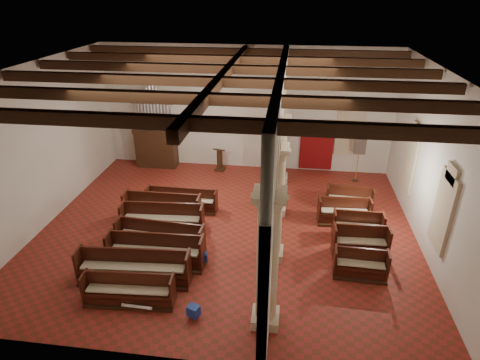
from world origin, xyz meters
name	(u,v)px	position (x,y,z in m)	size (l,w,h in m)	color
floor	(227,229)	(0.00, 0.00, 0.00)	(14.00, 14.00, 0.00)	maroon
ceiling	(224,69)	(0.00, 0.00, 6.00)	(14.00, 14.00, 0.00)	#331D11
wall_back	(246,109)	(0.00, 6.00, 3.00)	(14.00, 0.02, 6.00)	white
wall_front	(181,263)	(0.00, -6.00, 3.00)	(14.00, 0.02, 6.00)	white
wall_left	(39,147)	(-7.00, 0.00, 3.00)	(0.02, 12.00, 6.00)	white
wall_right	(436,167)	(7.00, 0.00, 3.00)	(0.02, 12.00, 6.00)	white
ceiling_beams	(224,75)	(0.00, 0.00, 5.82)	(13.80, 11.80, 0.30)	#392212
arcade	(278,144)	(1.80, 0.00, 3.56)	(0.90, 11.90, 6.00)	beige
window_right_a	(444,211)	(6.98, -1.50, 2.20)	(0.03, 1.00, 2.20)	#2B6148
window_right_b	(411,160)	(6.98, 2.50, 2.20)	(0.03, 1.00, 2.20)	#2B6148
window_back	(350,130)	(5.00, 5.98, 2.20)	(1.00, 0.03, 2.20)	#2B6148
pipe_organ	(156,140)	(-4.50, 5.50, 1.37)	(2.10, 0.85, 4.40)	#392212
lectern	(220,161)	(-1.23, 5.32, 0.51)	(0.57, 0.60, 1.23)	#341C10
dossal_curtain	(316,149)	(3.50, 5.92, 1.17)	(1.80, 0.07, 2.17)	maroon
processional_banner	(357,165)	(5.39, 4.98, 0.80)	(0.54, 0.69, 2.39)	#392212
hymnal_box_a	(194,311)	(-0.19, -4.61, 0.26)	(0.32, 0.26, 0.32)	#16199B
hymnal_box_b	(203,257)	(-0.46, -2.16, 0.25)	(0.29, 0.24, 0.29)	navy
hymnal_box_c	(198,220)	(-1.14, 0.13, 0.24)	(0.28, 0.23, 0.28)	navy
tube_heater_a	(137,307)	(-1.86, -4.56, 0.16)	(0.09, 0.09, 0.89)	silver
tube_heater_b	(120,284)	(-2.72, -3.72, 0.16)	(0.09, 0.09, 0.94)	silver
nave_pew_0	(129,294)	(-2.18, -4.26, 0.32)	(2.67, 0.82, 0.98)	#392212
nave_pew_1	(134,272)	(-2.37, -3.34, 0.37)	(3.53, 0.99, 1.13)	#392212
nave_pew_2	(156,256)	(-1.97, -2.45, 0.38)	(3.19, 0.85, 1.14)	#392212
nave_pew_3	(160,241)	(-2.08, -1.62, 0.36)	(3.15, 0.94, 1.09)	#392212
nave_pew_4	(163,223)	(-2.35, -0.47, 0.38)	(3.11, 0.96, 1.15)	#392212
nave_pew_5	(163,212)	(-2.62, 0.33, 0.37)	(3.03, 0.76, 1.13)	#392212
nave_pew_6	(182,203)	(-2.08, 1.22, 0.31)	(2.93, 0.67, 0.95)	#392212
aisle_pew_0	(360,268)	(4.63, -2.16, 0.33)	(1.69, 0.72, 0.98)	#392212
aisle_pew_1	(360,246)	(4.77, -1.00, 0.38)	(1.89, 0.83, 1.11)	#392212
aisle_pew_2	(357,230)	(4.81, 0.00, 0.37)	(1.78, 0.72, 1.08)	#392212
aisle_pew_3	(344,215)	(4.43, 1.04, 0.36)	(2.03, 0.82, 1.06)	#392212
aisle_pew_4	(349,203)	(4.74, 2.04, 0.37)	(1.90, 0.81, 1.08)	#392212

